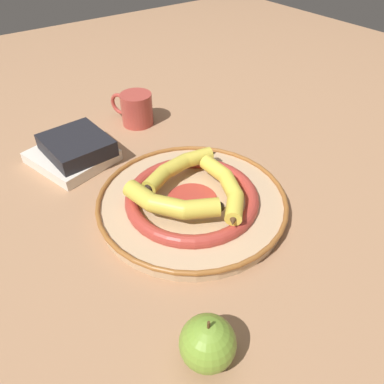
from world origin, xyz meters
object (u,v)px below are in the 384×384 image
(decorative_bowl, at_px, (192,201))
(banana_a, at_px, (168,203))
(banana_b, at_px, (227,188))
(coffee_mug, at_px, (136,108))
(banana_c, at_px, (178,167))
(apple, at_px, (208,343))
(book_stack, at_px, (74,150))

(decorative_bowl, relative_size, banana_a, 2.15)
(banana_b, xyz_separation_m, coffee_mug, (-0.42, 0.03, -0.01))
(banana_c, xyz_separation_m, apple, (0.34, -0.18, -0.02))
(decorative_bowl, height_order, book_stack, book_stack)
(banana_a, relative_size, book_stack, 0.85)
(decorative_bowl, relative_size, apple, 4.25)
(book_stack, bearing_deg, decorative_bowl, -169.55)
(apple, bearing_deg, book_stack, 175.63)
(apple, bearing_deg, banana_b, 135.18)
(banana_b, relative_size, banana_c, 1.00)
(decorative_bowl, distance_m, banana_a, 0.08)
(banana_b, height_order, banana_c, same)
(decorative_bowl, height_order, banana_b, banana_b)
(banana_c, distance_m, apple, 0.38)
(banana_a, xyz_separation_m, banana_c, (-0.09, 0.08, -0.00))
(banana_a, bearing_deg, banana_c, 100.29)
(banana_b, bearing_deg, banana_c, 40.91)
(banana_c, distance_m, coffee_mug, 0.31)
(banana_a, xyz_separation_m, banana_b, (0.03, 0.12, -0.00))
(banana_a, bearing_deg, banana_b, 41.09)
(decorative_bowl, xyz_separation_m, banana_b, (0.04, 0.05, 0.04))
(banana_b, height_order, book_stack, banana_b)
(banana_c, xyz_separation_m, coffee_mug, (-0.30, 0.07, -0.01))
(decorative_bowl, distance_m, banana_b, 0.08)
(book_stack, height_order, apple, apple)
(decorative_bowl, distance_m, banana_c, 0.08)
(banana_a, distance_m, banana_b, 0.12)
(banana_b, relative_size, apple, 2.18)
(book_stack, bearing_deg, banana_c, -160.91)
(decorative_bowl, bearing_deg, banana_b, 50.58)
(decorative_bowl, height_order, banana_a, banana_a)
(decorative_bowl, distance_m, coffee_mug, 0.38)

